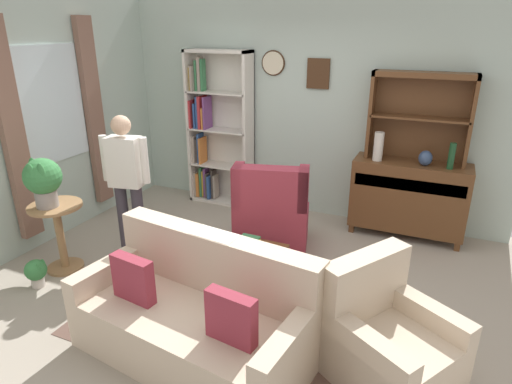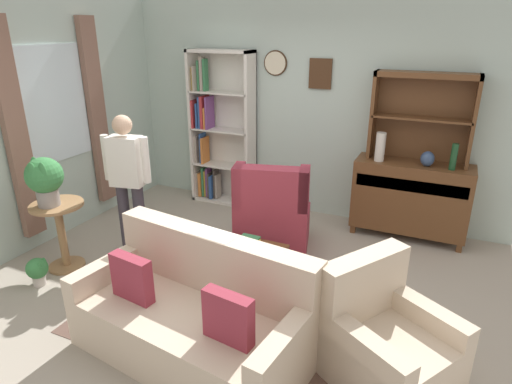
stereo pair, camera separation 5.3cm
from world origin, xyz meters
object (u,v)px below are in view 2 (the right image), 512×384
(plant_stand, at_px, (61,229))
(potted_plant_small, at_px, (38,270))
(vase_round, at_px, (427,159))
(couch_floral, at_px, (194,317))
(person_reading, at_px, (128,177))
(bookshelf, at_px, (217,132))
(sideboard, at_px, (410,196))
(bottle_wine, at_px, (454,157))
(coffee_table, at_px, (241,254))
(sideboard_hutch, at_px, (423,105))
(armchair_floral, at_px, (385,344))
(vase_tall, at_px, (380,147))
(book_stack, at_px, (249,241))
(wingback_chair, at_px, (273,220))
(potted_plant_large, at_px, (44,178))

(plant_stand, bearing_deg, potted_plant_small, -86.28)
(vase_round, xyz_separation_m, couch_floral, (-1.38, -2.70, -0.69))
(person_reading, bearing_deg, bookshelf, 87.84)
(sideboard, xyz_separation_m, bottle_wine, (0.39, -0.09, 0.56))
(vase_round, relative_size, coffee_table, 0.21)
(sideboard_hutch, relative_size, armchair_floral, 1.04)
(bottle_wine, height_order, plant_stand, bottle_wine)
(sideboard_hutch, xyz_separation_m, person_reading, (-2.69, -1.82, -0.65))
(bookshelf, xyz_separation_m, vase_tall, (2.23, -0.17, 0.08))
(coffee_table, bearing_deg, vase_tall, 61.47)
(couch_floral, bearing_deg, book_stack, 91.88)
(person_reading, distance_m, book_stack, 1.47)
(bookshelf, bearing_deg, person_reading, -92.16)
(bottle_wine, height_order, potted_plant_small, bottle_wine)
(wingback_chair, bearing_deg, person_reading, -152.77)
(plant_stand, height_order, book_stack, plant_stand)
(wingback_chair, bearing_deg, coffee_table, -90.01)
(sideboard, height_order, wingback_chair, wingback_chair)
(sideboard, relative_size, sideboard_hutch, 1.18)
(vase_tall, distance_m, person_reading, 2.82)
(couch_floral, distance_m, book_stack, 1.06)
(couch_floral, xyz_separation_m, plant_stand, (-1.92, 0.52, 0.13))
(couch_floral, bearing_deg, coffee_table, 94.54)
(sideboard_hutch, height_order, coffee_table, sideboard_hutch)
(bookshelf, distance_m, book_stack, 2.30)
(vase_round, bearing_deg, person_reading, -149.67)
(bottle_wine, height_order, potted_plant_large, potted_plant_large)
(sideboard, height_order, coffee_table, sideboard)
(vase_tall, relative_size, wingback_chair, 0.32)
(bookshelf, xyz_separation_m, sideboard, (2.62, -0.09, -0.49))
(sideboard, xyz_separation_m, coffee_table, (-1.33, -1.81, -0.16))
(person_reading, relative_size, coffee_table, 1.95)
(sideboard_hutch, distance_m, wingback_chair, 2.10)
(bookshelf, distance_m, sideboard_hutch, 2.68)
(couch_floral, relative_size, plant_stand, 2.63)
(bottle_wine, relative_size, book_stack, 1.47)
(wingback_chair, xyz_separation_m, potted_plant_large, (-1.87, -1.29, 0.63))
(couch_floral, distance_m, potted_plant_small, 1.91)
(bookshelf, xyz_separation_m, bottle_wine, (3.01, -0.17, 0.06))
(sideboard_hutch, height_order, potted_plant_small, sideboard_hutch)
(bottle_wine, xyz_separation_m, plant_stand, (-3.56, -2.16, -0.62))
(person_reading, bearing_deg, wingback_chair, 27.23)
(plant_stand, distance_m, book_stack, 1.96)
(bookshelf, distance_m, potted_plant_large, 2.46)
(book_stack, bearing_deg, sideboard_hutch, 54.73)
(sideboard, height_order, sideboard_hutch, sideboard_hutch)
(bookshelf, distance_m, potted_plant_small, 2.87)
(plant_stand, bearing_deg, sideboard_hutch, 36.58)
(potted_plant_large, bearing_deg, coffee_table, 14.97)
(armchair_floral, height_order, coffee_table, armchair_floral)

